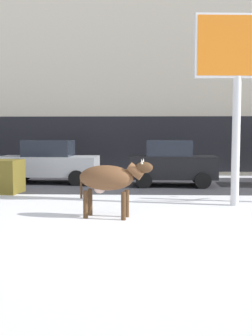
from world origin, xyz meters
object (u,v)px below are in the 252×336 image
billboard (238,58)px  car_silver_sedan (49,162)px  car_black_hatchback (172,163)px  pedestrian_by_cars (58,159)px  cow_brown (109,179)px

billboard → car_silver_sedan: bearing=142.2°
billboard → car_black_hatchback: size_ratio=1.57×
billboard → pedestrian_by_cars: 10.81m
cow_brown → car_silver_sedan: 7.85m
pedestrian_by_cars → car_silver_sedan: bearing=-87.4°
car_black_hatchback → billboard: bearing=-71.1°
car_black_hatchback → pedestrian_by_cars: (-5.34, 3.07, -0.05)m
car_black_hatchback → pedestrian_by_cars: bearing=150.1°
cow_brown → billboard: 5.26m
cow_brown → pedestrian_by_cars: size_ratio=1.12×
billboard → car_silver_sedan: (-6.78, 5.26, -3.41)m
car_silver_sedan → cow_brown: bearing=-66.1°
cow_brown → car_black_hatchback: size_ratio=0.54×
billboard → car_silver_sedan: 9.23m
car_silver_sedan → car_black_hatchback: car_black_hatchback is taller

